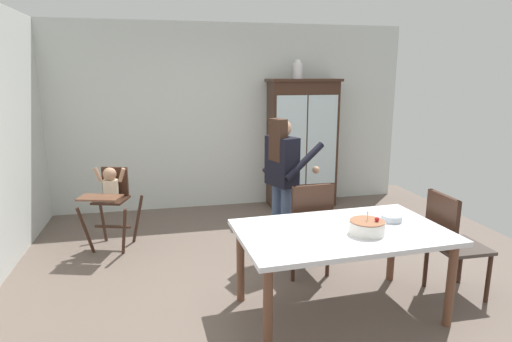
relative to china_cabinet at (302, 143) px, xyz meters
name	(u,v)px	position (x,y,z in m)	size (l,w,h in m)	color
ground_plane	(276,280)	(-1.04, -2.37, -0.96)	(6.24, 6.24, 0.00)	#66564C
wall_back	(231,117)	(-1.04, 0.26, 0.39)	(5.32, 0.06, 2.70)	silver
china_cabinet	(302,143)	(0.00, 0.00, 0.00)	(1.06, 0.48, 1.91)	#382116
ceramic_vase	(298,70)	(-0.09, 0.00, 1.07)	(0.13, 0.13, 0.27)	white
high_chair_with_toddler	(111,193)	(-2.67, -1.14, -0.31)	(0.72, 0.80, 0.95)	#382116
adult_person	(282,171)	(-0.83, -1.83, 0.01)	(0.63, 0.61, 1.53)	#3D4C6B
dining_table	(342,239)	(-0.67, -3.03, -0.30)	(1.74, 1.09, 0.74)	silver
birthday_cake	(367,227)	(-0.51, -3.15, -0.17)	(0.28, 0.28, 0.19)	white
serving_bowl	(392,218)	(-0.17, -2.93, -0.19)	(0.18, 0.18, 0.06)	#B2BCC6
dining_chair_far_side	(308,222)	(-0.70, -2.31, -0.41)	(0.47, 0.47, 0.96)	#382116
dining_chair_right_end	(450,238)	(0.39, -2.97, -0.41)	(0.45, 0.45, 0.96)	#382116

